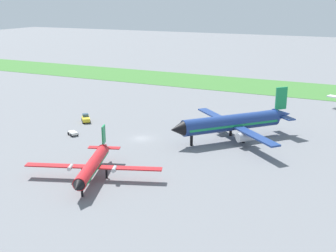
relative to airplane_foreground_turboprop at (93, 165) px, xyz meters
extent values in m
plane|color=slate|center=(-3.18, 23.73, -2.67)|extent=(600.00, 600.00, 0.00)
cube|color=#3D7533|center=(-3.18, 94.99, -2.63)|extent=(360.00, 28.00, 0.08)
cylinder|color=red|center=(0.15, -0.40, -0.02)|extent=(7.48, 15.73, 2.21)
cone|color=black|center=(3.14, -8.73, -0.02)|extent=(2.79, 2.82, 2.17)
cone|color=red|center=(-3.00, 8.34, 0.26)|extent=(2.92, 3.59, 1.99)
cube|color=#198C4C|center=(0.15, -0.40, -0.18)|extent=(7.22, 14.91, 0.31)
cube|color=red|center=(5.72, 2.07, -0.40)|extent=(11.97, 5.58, 0.22)
cube|color=red|center=(-5.73, -2.05, -0.40)|extent=(11.97, 5.58, 0.22)
cylinder|color=#B7BABF|center=(3.87, 0.75, -0.40)|extent=(1.27, 1.90, 0.71)
cylinder|color=#B7BABF|center=(-3.46, -1.89, -0.40)|extent=(1.27, 1.90, 0.71)
cube|color=#198C4C|center=(-2.85, 7.92, 2.86)|extent=(0.92, 1.96, 3.54)
cube|color=red|center=(-1.40, 8.44, 0.20)|extent=(3.36, 2.30, 0.18)
cube|color=red|center=(-4.31, 7.39, 0.20)|extent=(3.36, 2.30, 0.18)
cylinder|color=black|center=(2.39, -6.65, -1.90)|extent=(0.40, 0.40, 1.55)
cylinder|color=black|center=(1.83, 1.38, -1.90)|extent=(0.40, 0.40, 1.55)
cylinder|color=black|center=(-2.29, -0.11, -1.90)|extent=(0.40, 0.40, 1.55)
cylinder|color=navy|center=(15.47, 31.21, 1.41)|extent=(18.47, 19.79, 3.59)
cone|color=black|center=(6.68, 21.56, 1.41)|extent=(4.80, 4.78, 3.52)
cone|color=navy|center=(24.70, 41.34, 1.86)|extent=(5.46, 5.55, 3.23)
cube|color=#198C4C|center=(15.47, 31.21, 1.14)|extent=(17.65, 18.87, 0.50)
cube|color=navy|center=(21.70, 26.42, 0.78)|extent=(13.12, 12.23, 0.36)
cube|color=navy|center=(10.12, 36.96, 0.78)|extent=(13.12, 12.23, 0.36)
cylinder|color=#B7BABF|center=(19.61, 28.32, -0.50)|extent=(4.10, 4.22, 1.97)
cylinder|color=#B7BABF|center=(12.20, 35.07, -0.50)|extent=(4.10, 4.22, 1.97)
cube|color=#198C4C|center=(24.26, 40.86, 5.81)|extent=(2.30, 2.46, 5.22)
cube|color=navy|center=(25.94, 39.32, 1.77)|extent=(4.70, 4.52, 0.29)
cube|color=navy|center=(22.57, 42.40, 1.77)|extent=(4.70, 4.52, 0.29)
cylinder|color=black|center=(8.88, 23.97, -1.53)|extent=(0.65, 0.65, 2.28)
cylinder|color=black|center=(18.65, 30.52, -1.53)|extent=(0.65, 0.65, 2.28)
cylinder|color=black|center=(14.48, 34.31, -1.53)|extent=(0.65, 0.65, 2.28)
cube|color=yellow|center=(-22.67, 29.45, -1.87)|extent=(3.72, 3.89, 0.90)
cube|color=#334C60|center=(-23.33, 30.21, -1.07)|extent=(1.99, 1.97, 0.70)
cylinder|color=black|center=(-24.18, 29.80, -2.32)|extent=(0.65, 0.69, 0.70)
cylinder|color=black|center=(-22.82, 30.99, -2.32)|extent=(0.65, 0.69, 0.70)
cylinder|color=black|center=(-22.52, 27.91, -2.32)|extent=(0.65, 0.69, 0.70)
cylinder|color=black|center=(-21.16, 29.09, -2.32)|extent=(0.65, 0.69, 0.70)
cube|color=white|center=(-18.77, 18.85, -2.05)|extent=(2.83, 2.52, 0.55)
cylinder|color=black|center=(-19.88, 18.63, -2.32)|extent=(0.73, 0.57, 0.70)
cylinder|color=black|center=(-19.11, 19.92, -2.32)|extent=(0.73, 0.57, 0.70)
cylinder|color=black|center=(-18.43, 17.77, -2.32)|extent=(0.73, 0.57, 0.70)
cylinder|color=black|center=(-17.67, 19.06, -2.32)|extent=(0.73, 0.57, 0.70)
camera|label=1|loc=(41.57, -57.67, 27.94)|focal=45.83mm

